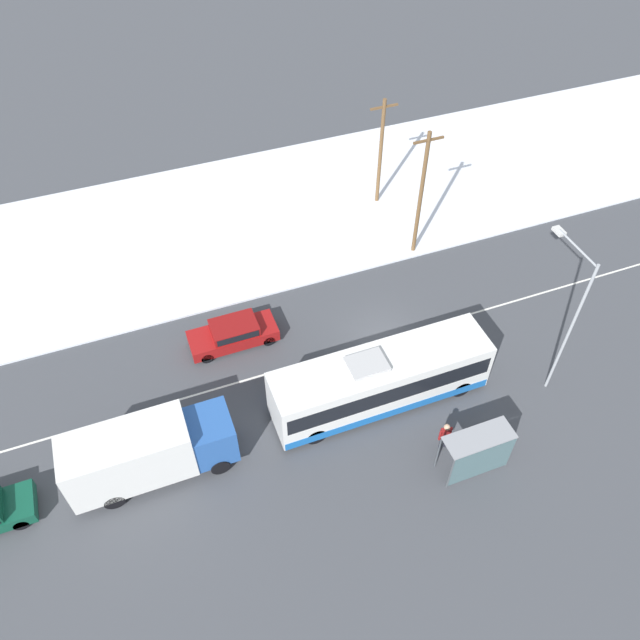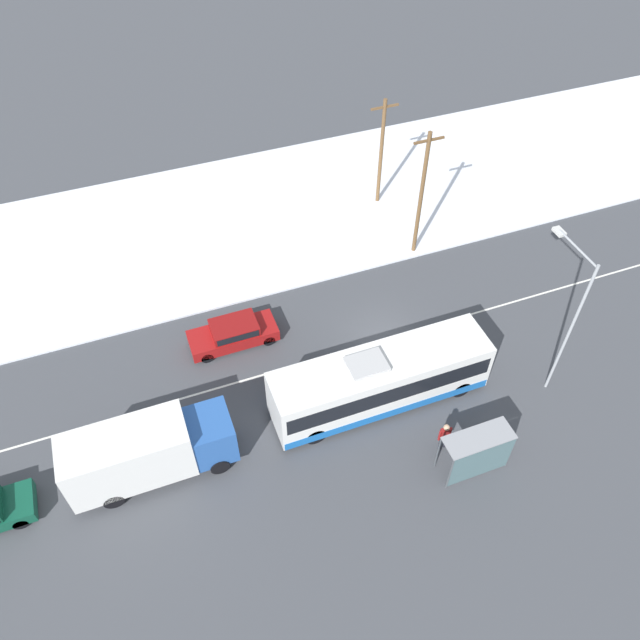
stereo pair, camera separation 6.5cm
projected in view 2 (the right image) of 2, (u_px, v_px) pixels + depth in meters
name	position (u px, v px, depth m)	size (l,w,h in m)	color
ground_plane	(383.00, 340.00, 33.64)	(120.00, 120.00, 0.00)	#424449
snow_lot	(304.00, 206.00, 41.65)	(80.00, 14.47, 0.12)	silver
lane_marking_center	(383.00, 340.00, 33.63)	(60.00, 0.12, 0.00)	silver
city_bus	(380.00, 380.00, 29.78)	(10.67, 2.57, 3.27)	white
box_truck	(146.00, 451.00, 26.93)	(7.26, 2.30, 3.24)	silver
sedan_car	(233.00, 332.00, 32.96)	(4.67, 1.80, 1.41)	maroon
pedestrian_at_stop	(445.00, 434.00, 28.29)	(0.65, 0.29, 1.81)	#23232D
bus_shelter	(480.00, 452.00, 27.03)	(3.12, 1.20, 2.40)	gray
streetlamp	(569.00, 308.00, 28.09)	(0.36, 2.98, 8.22)	#9EA3A8
utility_pole_roadside	(421.00, 194.00, 35.45)	(1.80, 0.24, 8.21)	brown
utility_pole_snowlot	(381.00, 151.00, 39.22)	(1.80, 0.24, 7.37)	brown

